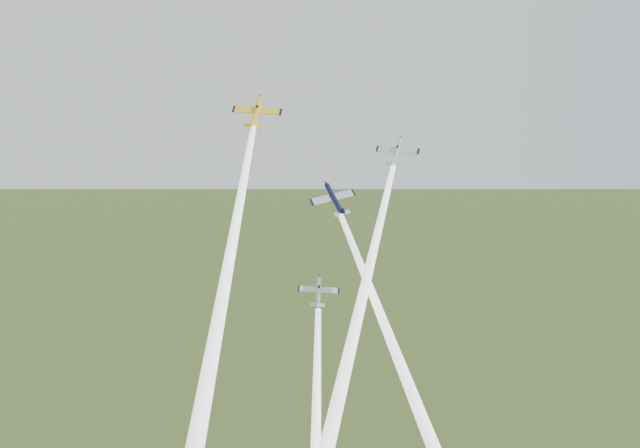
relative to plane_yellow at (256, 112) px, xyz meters
The scene contains 7 objects.
plane_yellow is the anchor object (origin of this frame).
smoke_trail_yellow 32.17m from the plane_yellow, 102.23° to the right, with size 2.51×2.51×57.93m, color white, non-canonical shape.
plane_navy 19.20m from the plane_yellow, 13.06° to the right, with size 8.15×8.08×1.28m, color #0D123A, non-canonical shape.
smoke_trail_navy 51.22m from the plane_yellow, 49.46° to the right, with size 2.51×2.51×62.71m, color white, non-canonical shape.
plane_silver_right 24.53m from the plane_yellow, ahead, with size 7.50×7.44×1.17m, color silver, non-canonical shape.
smoke_trail_silver_right 39.97m from the plane_yellow, 55.98° to the right, with size 2.51×2.51×62.16m, color white, non-canonical shape.
plane_silver_low 31.06m from the plane_yellow, 42.77° to the right, with size 6.71×6.66×1.05m, color #B5BDC4, non-canonical shape.
Camera 1 is at (-10.37, -132.43, 111.91)m, focal length 45.00 mm.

